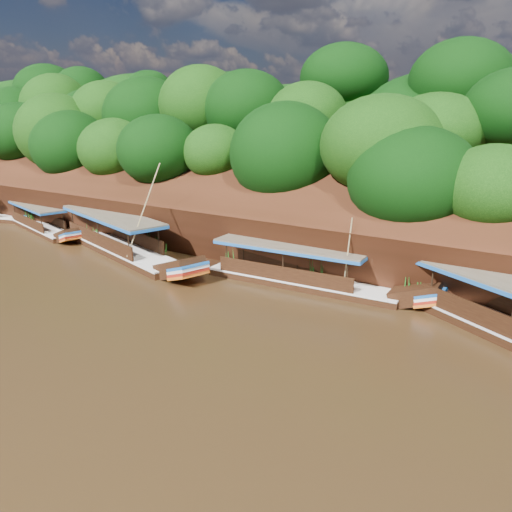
# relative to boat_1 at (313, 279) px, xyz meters

# --- Properties ---
(ground) EXTENTS (160.00, 160.00, 0.00)m
(ground) POSITION_rel_boat_1_xyz_m (-0.80, -8.57, -0.55)
(ground) COLOR black
(ground) RESTS_ON ground
(riverbank) EXTENTS (120.00, 30.06, 19.40)m
(riverbank) POSITION_rel_boat_1_xyz_m (-0.81, 14.16, 1.33)
(riverbank) COLOR black
(riverbank) RESTS_ON ground
(boat_1) EXTENTS (14.28, 3.08, 5.07)m
(boat_1) POSITION_rel_boat_1_xyz_m (0.00, 0.00, 0.00)
(boat_1) COLOR black
(boat_1) RESTS_ON ground
(boat_2) EXTENTS (17.46, 6.95, 7.41)m
(boat_2) POSITION_rel_boat_1_xyz_m (-14.54, -1.28, 0.07)
(boat_2) COLOR black
(boat_2) RESTS_ON ground
(boat_3) EXTENTS (12.39, 4.82, 2.62)m
(boat_3) POSITION_rel_boat_1_xyz_m (-25.94, -0.01, -0.06)
(boat_3) COLOR black
(boat_3) RESTS_ON ground
(reeds) EXTENTS (48.85, 2.32, 1.96)m
(reeds) POSITION_rel_boat_1_xyz_m (-3.65, 0.93, 0.31)
(reeds) COLOR #206D1B
(reeds) RESTS_ON ground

